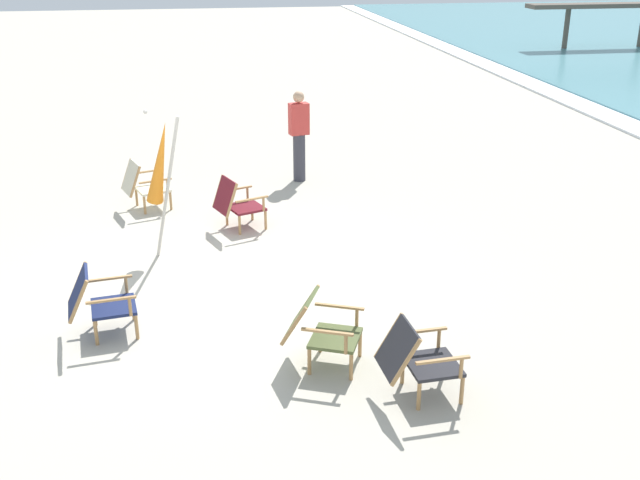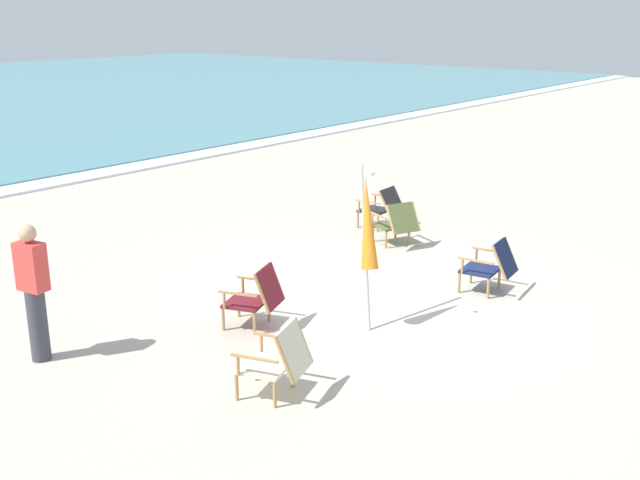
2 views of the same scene
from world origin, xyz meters
name	(u,v)px [view 2 (image 2 of 2)]	position (x,y,z in m)	size (l,w,h in m)	color
ground_plane	(371,291)	(0.00, 0.00, 0.00)	(80.00, 80.00, 0.00)	#B7AF9E
surf_band	(12,189)	(0.00, 10.02, 0.03)	(80.00, 1.10, 0.06)	white
beach_chair_front_left	(491,265)	(1.05, -1.35, 0.43)	(0.67, 0.80, 0.80)	#19234C
beach_chair_far_center	(257,295)	(-1.96, 0.38, 0.43)	(0.78, 0.84, 0.81)	maroon
beach_chair_back_left	(397,222)	(2.06, 0.97, 0.42)	(0.83, 0.93, 0.78)	#515B33
beach_chair_mid_center	(278,359)	(-3.12, -1.06, 0.43)	(0.77, 0.84, 0.81)	beige
beach_chair_back_right	(382,206)	(2.81, 1.78, 0.42)	(0.63, 0.79, 0.78)	#28282D
umbrella_furled_orange	(368,224)	(-1.01, -0.65, 1.35)	(0.50, 0.58, 2.06)	#B7B2A8
person_near_chairs	(34,292)	(-4.23, 1.66, 0.84)	(0.26, 0.37, 1.63)	#383842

